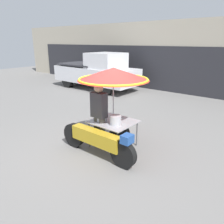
{
  "coord_description": "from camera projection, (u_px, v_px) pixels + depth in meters",
  "views": [
    {
      "loc": [
        3.32,
        -3.57,
        2.58
      ],
      "look_at": [
        0.15,
        0.31,
        0.93
      ],
      "focal_mm": 35.0,
      "sensor_mm": 36.0,
      "label": 1
    }
  ],
  "objects": [
    {
      "name": "vendor_person",
      "position": [
        99.0,
        113.0,
        5.26
      ],
      "size": [
        0.38,
        0.22,
        1.64
      ],
      "color": "#4C473D",
      "rests_on": "ground"
    },
    {
      "name": "ground_plane",
      "position": [
        99.0,
        149.0,
        5.42
      ],
      "size": [
        36.0,
        36.0,
        0.0
      ],
      "primitive_type": "plane",
      "color": "slate"
    },
    {
      "name": "vendor_motorcycle_cart",
      "position": [
        111.0,
        90.0,
        5.06
      ],
      "size": [
        2.15,
        1.67,
        1.99
      ],
      "color": "black",
      "rests_on": "ground"
    },
    {
      "name": "shopfront_building",
      "position": [
        209.0,
        58.0,
        10.83
      ],
      "size": [
        28.0,
        2.06,
        3.55
      ],
      "color": "#B2A893",
      "rests_on": "ground"
    },
    {
      "name": "pickup_truck",
      "position": [
        97.0,
        72.0,
        11.97
      ],
      "size": [
        4.89,
        1.88,
        1.97
      ],
      "color": "black",
      "rests_on": "ground"
    }
  ]
}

